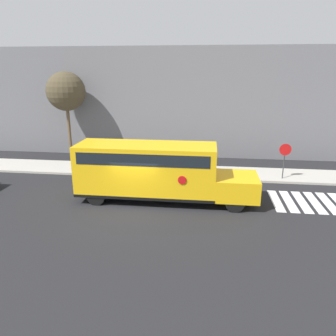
{
  "coord_description": "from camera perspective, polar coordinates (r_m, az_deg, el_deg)",
  "views": [
    {
      "loc": [
        3.76,
        -15.75,
        7.14
      ],
      "look_at": [
        1.56,
        1.78,
        1.76
      ],
      "focal_mm": 35.0,
      "sensor_mm": 36.0,
      "label": 1
    }
  ],
  "objects": [
    {
      "name": "stop_sign",
      "position": [
        22.62,
        19.65,
        1.97
      ],
      "size": [
        0.76,
        0.1,
        2.5
      ],
      "color": "#38383A",
      "rests_on": "ground"
    },
    {
      "name": "building_backdrop",
      "position": [
        29.12,
        -0.31,
        11.6
      ],
      "size": [
        32.0,
        4.0,
        8.86
      ],
      "color": "slate",
      "rests_on": "ground"
    },
    {
      "name": "school_bus",
      "position": [
        18.08,
        -2.34,
        -0.24
      ],
      "size": [
        9.89,
        2.57,
        3.2
      ],
      "color": "yellow",
      "rests_on": "ground"
    },
    {
      "name": "crosswalk_stripes",
      "position": [
        20.16,
        25.16,
        -5.49
      ],
      "size": [
        5.4,
        3.2,
        0.01
      ],
      "color": "white",
      "rests_on": "ground"
    },
    {
      "name": "tree_near_sidewalk",
      "position": [
        27.43,
        -17.35,
        12.58
      ],
      "size": [
        3.04,
        3.04,
        6.96
      ],
      "color": "brown",
      "rests_on": "ground"
    },
    {
      "name": "sidewalk_strip",
      "position": [
        23.65,
        -2.34,
        -0.47
      ],
      "size": [
        44.0,
        3.0,
        0.15
      ],
      "color": "#B2ADA3",
      "rests_on": "ground"
    },
    {
      "name": "ground_plane",
      "position": [
        17.7,
        -5.79,
        -6.95
      ],
      "size": [
        60.0,
        60.0,
        0.0
      ],
      "primitive_type": "plane",
      "color": "black"
    }
  ]
}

